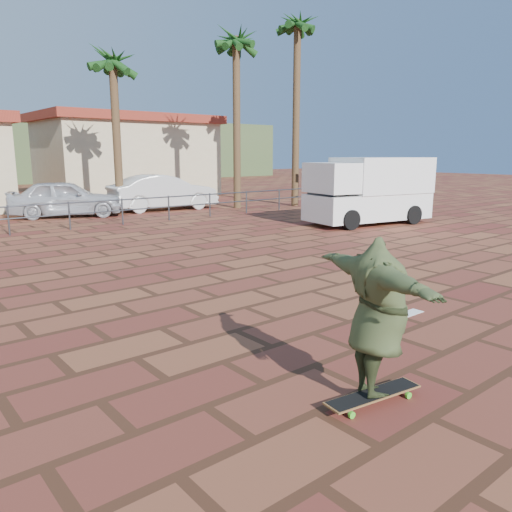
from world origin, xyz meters
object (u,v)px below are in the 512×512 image
(skateboarder, at_px, (377,317))
(car_white, at_px, (163,192))
(car_silver, at_px, (66,198))
(longboard, at_px, (373,395))
(campervan, at_px, (369,189))

(skateboarder, bearing_deg, car_white, -2.85)
(car_silver, bearing_deg, longboard, -167.21)
(campervan, distance_m, car_silver, 12.65)
(car_white, bearing_deg, skateboarder, 162.57)
(car_silver, bearing_deg, campervan, -116.73)
(campervan, height_order, car_silver, campervan)
(campervan, height_order, car_white, campervan)
(longboard, distance_m, car_silver, 18.84)
(longboard, height_order, car_silver, car_silver)
(skateboarder, distance_m, car_white, 19.82)
(longboard, bearing_deg, car_white, 75.90)
(car_white, bearing_deg, car_silver, 91.77)
(campervan, xyz_separation_m, car_white, (-3.77, 9.26, -0.48))
(skateboarder, distance_m, campervan, 14.54)
(longboard, relative_size, campervan, 0.24)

